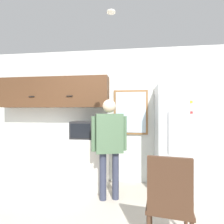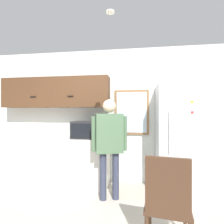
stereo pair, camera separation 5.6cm
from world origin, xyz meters
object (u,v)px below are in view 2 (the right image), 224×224
Objects in this scene: person at (109,139)px; refrigerator at (177,139)px; chair at (167,200)px; microwave at (86,130)px.

person is 0.86× the size of refrigerator.
person reaches higher than chair.
microwave reaches higher than chair.
microwave is 0.27× the size of refrigerator.
microwave is 0.65m from person.
person is at bearing -43.77° from chair.
person reaches higher than microwave.
person is at bearing -159.97° from refrigerator.
person is 1.22m from refrigerator.
refrigerator is at bearing 0.93° from microwave.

